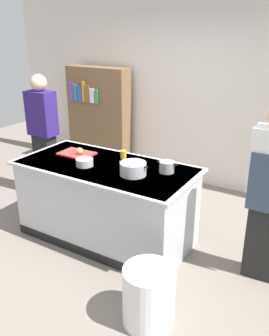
# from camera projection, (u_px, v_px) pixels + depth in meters

# --- Properties ---
(ground_plane) EXTENTS (10.00, 10.00, 0.00)m
(ground_plane) POSITION_uv_depth(u_px,v_px,m) (108.00, 236.00, 4.24)
(ground_plane) COLOR slate
(back_wall) EXTENTS (6.40, 0.12, 3.00)m
(back_wall) POSITION_uv_depth(u_px,v_px,m) (186.00, 84.00, 5.35)
(back_wall) COLOR silver
(back_wall) RESTS_ON ground_plane
(counter_island) EXTENTS (1.98, 0.98, 0.90)m
(counter_island) POSITION_uv_depth(u_px,v_px,m) (106.00, 201.00, 4.06)
(counter_island) COLOR #B7BABF
(counter_island) RESTS_ON ground_plane
(cutting_board) EXTENTS (0.40, 0.28, 0.02)m
(cutting_board) POSITION_uv_depth(u_px,v_px,m) (77.00, 154.00, 4.22)
(cutting_board) COLOR red
(cutting_board) RESTS_ON counter_island
(onion) EXTENTS (0.08, 0.08, 0.08)m
(onion) POSITION_uv_depth(u_px,v_px,m) (80.00, 151.00, 4.16)
(onion) COLOR tan
(onion) RESTS_ON cutting_board
(stock_pot) EXTENTS (0.33, 0.27, 0.13)m
(stock_pot) POSITION_uv_depth(u_px,v_px,m) (133.00, 169.00, 3.63)
(stock_pot) COLOR #B7BABF
(stock_pot) RESTS_ON counter_island
(sauce_pan) EXTENTS (0.22, 0.15, 0.12)m
(sauce_pan) POSITION_uv_depth(u_px,v_px,m) (167.00, 167.00, 3.70)
(sauce_pan) COLOR #99999E
(sauce_pan) RESTS_ON counter_island
(mixing_bowl) EXTENTS (0.19, 0.19, 0.08)m
(mixing_bowl) POSITION_uv_depth(u_px,v_px,m) (85.00, 162.00, 3.87)
(mixing_bowl) COLOR #B7BABF
(mixing_bowl) RESTS_ON counter_island
(juice_cup) EXTENTS (0.07, 0.07, 0.10)m
(juice_cup) POSITION_uv_depth(u_px,v_px,m) (123.00, 155.00, 4.07)
(juice_cup) COLOR yellow
(juice_cup) RESTS_ON counter_island
(trash_bin) EXTENTS (0.43, 0.43, 0.52)m
(trash_bin) POSITION_uv_depth(u_px,v_px,m) (149.00, 296.00, 2.93)
(trash_bin) COLOR white
(trash_bin) RESTS_ON ground_plane
(person_chef) EXTENTS (0.38, 0.25, 1.72)m
(person_chef) POSITION_uv_depth(u_px,v_px,m) (269.00, 191.00, 3.27)
(person_chef) COLOR black
(person_chef) RESTS_ON ground_plane
(person_guest) EXTENTS (0.38, 0.24, 1.72)m
(person_guest) POSITION_uv_depth(u_px,v_px,m) (43.00, 134.00, 5.00)
(person_guest) COLOR black
(person_guest) RESTS_ON ground_plane
(bookshelf) EXTENTS (1.10, 0.31, 1.70)m
(bookshelf) POSITION_uv_depth(u_px,v_px,m) (99.00, 119.00, 6.03)
(bookshelf) COLOR brown
(bookshelf) RESTS_ON ground_plane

